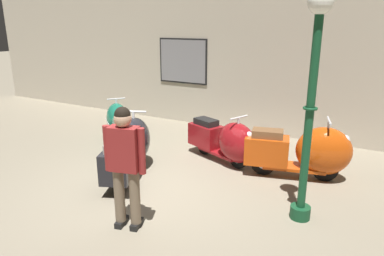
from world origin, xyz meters
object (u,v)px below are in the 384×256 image
object	(u,v)px
scooter_1	(130,147)
scooter_2	(227,141)
scooter_3	(306,152)
scooter_0	(119,122)
lamppost	(311,96)
visitor_0	(125,160)

from	to	relation	value
scooter_1	scooter_2	size ratio (longest dim) A/B	1.10
scooter_3	scooter_0	bearing A→B (deg)	164.89
scooter_0	scooter_3	distance (m)	4.23
scooter_3	lamppost	world-z (taller)	lamppost
scooter_3	scooter_1	bearing A→B (deg)	-168.97
scooter_0	visitor_0	size ratio (longest dim) A/B	0.90
scooter_2	visitor_0	distance (m)	2.77
scooter_1	scooter_2	xyz separation A→B (m)	(1.31, 1.31, -0.05)
scooter_0	scooter_2	world-z (taller)	scooter_2
scooter_3	lamppost	bearing A→B (deg)	-93.84
scooter_0	lamppost	size ratio (longest dim) A/B	0.49
scooter_2	visitor_0	world-z (taller)	visitor_0
scooter_0	scooter_1	world-z (taller)	scooter_1
scooter_0	visitor_0	world-z (taller)	visitor_0
scooter_1	scooter_2	world-z (taller)	scooter_1
scooter_1	scooter_3	bearing A→B (deg)	-88.16
scooter_2	visitor_0	size ratio (longest dim) A/B	1.02
scooter_1	visitor_0	xyz separation A→B (m)	(1.09, -1.41, 0.46)
lamppost	scooter_0	bearing A→B (deg)	162.37
scooter_1	scooter_3	distance (m)	3.09
scooter_0	scooter_2	bearing A→B (deg)	-142.07
scooter_0	scooter_2	size ratio (longest dim) A/B	0.88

